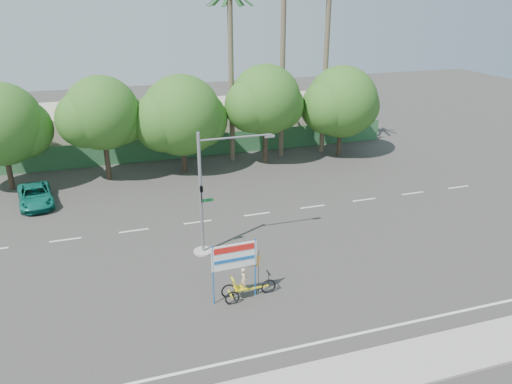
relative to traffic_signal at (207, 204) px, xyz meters
name	(u,v)px	position (x,y,z in m)	size (l,w,h in m)	color
ground	(268,281)	(2.20, -3.98, -2.92)	(120.00, 120.00, 0.00)	#33302D
sidewalk_near	(334,382)	(2.20, -11.48, -2.86)	(50.00, 2.40, 0.12)	gray
fence	(188,147)	(2.20, 17.52, -1.92)	(38.00, 0.08, 2.00)	#336B3D
building_left	(68,132)	(-7.80, 22.02, -0.92)	(12.00, 8.00, 4.00)	#B3A68E
building_right	(258,120)	(10.20, 22.02, -1.12)	(14.00, 8.00, 3.60)	#B3A68E
tree_far_left	(0,127)	(-11.85, 14.02, 1.84)	(7.14, 6.00, 7.96)	#473828
tree_left	(101,116)	(-4.85, 14.02, 2.14)	(6.66, 5.60, 8.07)	#473828
tree_center	(181,118)	(1.14, 14.02, 1.55)	(7.62, 6.40, 7.85)	#473828
tree_right	(265,102)	(8.15, 14.02, 2.32)	(6.90, 5.80, 8.36)	#473828
tree_far_right	(341,104)	(15.15, 14.02, 1.73)	(7.38, 6.20, 7.94)	#473828
palm_tall	(283,34)	(10.20, 15.52, 7.55)	(3.73, 3.79, 17.45)	#70604C
palm_mid	(327,46)	(14.20, 15.52, 6.48)	(3.73, 3.79, 15.45)	#70604C
palm_short	(231,56)	(5.70, 15.52, 5.94)	(3.73, 3.79, 14.45)	#70604C
traffic_signal	(207,204)	(0.00, 0.00, 0.00)	(4.72, 1.10, 7.00)	gray
trike_billboard	(241,275)	(0.44, -5.02, -1.66)	(3.20, 0.75, 3.14)	black
pickup_truck	(35,196)	(-9.85, 10.30, -2.27)	(2.16, 4.69, 1.30)	#0F6B5C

